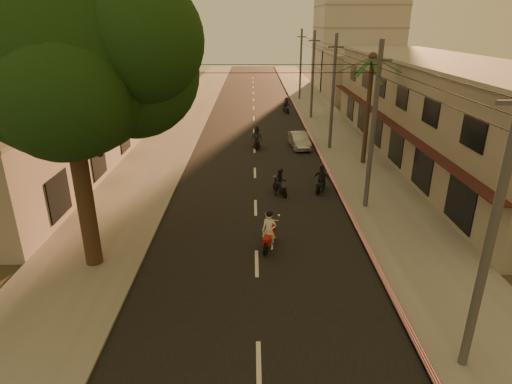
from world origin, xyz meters
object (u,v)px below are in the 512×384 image
(scooter_red, at_px, (269,232))
(scooter_mid_a, at_px, (280,183))
(scooter_far_b, at_px, (286,106))
(parked_car, at_px, (299,140))
(palm_tree, at_px, (372,63))
(scooter_far_a, at_px, (257,138))
(broadleaf_tree, at_px, (75,60))
(scooter_mid_b, at_px, (321,179))

(scooter_red, height_order, scooter_mid_a, scooter_red)
(scooter_far_b, relative_size, parked_car, 0.46)
(palm_tree, distance_m, scooter_far_a, 10.88)
(broadleaf_tree, distance_m, parked_car, 22.46)
(palm_tree, bearing_deg, scooter_far_b, 102.70)
(scooter_red, xyz_separation_m, scooter_mid_a, (0.93, 6.62, -0.09))
(palm_tree, xyz_separation_m, scooter_red, (-7.41, -12.65, -6.28))
(scooter_far_a, distance_m, parked_car, 3.58)
(broadleaf_tree, height_order, scooter_red, broadleaf_tree)
(broadleaf_tree, xyz_separation_m, scooter_mid_b, (10.65, 8.33, -7.67))
(scooter_red, xyz_separation_m, scooter_mid_b, (3.46, 7.12, -0.06))
(palm_tree, bearing_deg, broadleaf_tree, -136.52)
(scooter_mid_a, bearing_deg, scooter_far_a, 74.54)
(scooter_mid_b, height_order, scooter_far_b, scooter_far_b)
(palm_tree, bearing_deg, scooter_mid_a, -137.07)
(broadleaf_tree, xyz_separation_m, scooter_mid_a, (8.13, 7.82, -7.70))
(scooter_mid_a, distance_m, scooter_mid_b, 2.58)
(broadleaf_tree, xyz_separation_m, scooter_red, (7.20, 1.21, -7.61))
(scooter_mid_b, distance_m, parked_car, 10.00)
(broadleaf_tree, distance_m, scooter_far_b, 35.24)
(palm_tree, relative_size, parked_car, 2.09)
(parked_car, bearing_deg, palm_tree, -51.99)
(scooter_mid_a, xyz_separation_m, scooter_far_a, (-1.34, 10.25, 0.09))
(parked_car, bearing_deg, scooter_mid_b, -93.88)
(scooter_far_a, xyz_separation_m, scooter_far_b, (3.55, 14.74, -0.03))
(scooter_mid_a, distance_m, scooter_far_b, 25.09)
(scooter_mid_b, distance_m, scooter_far_a, 10.48)
(palm_tree, distance_m, scooter_far_b, 20.43)
(scooter_mid_a, xyz_separation_m, parked_car, (2.22, 10.50, -0.15))
(scooter_mid_a, bearing_deg, scooter_mid_b, -11.60)
(scooter_far_b, bearing_deg, palm_tree, -93.00)
(scooter_far_b, bearing_deg, scooter_mid_a, -110.76)
(scooter_far_a, distance_m, scooter_far_b, 15.16)
(scooter_red, bearing_deg, broadleaf_tree, -154.36)
(scooter_red, bearing_deg, palm_tree, 75.75)
(scooter_red, bearing_deg, scooter_mid_a, 98.14)
(palm_tree, relative_size, scooter_far_b, 4.54)
(scooter_mid_b, relative_size, scooter_far_b, 0.97)
(scooter_far_a, bearing_deg, scooter_red, -90.61)
(scooter_mid_a, bearing_deg, scooter_far_b, 62.05)
(broadleaf_tree, distance_m, scooter_far_a, 20.75)
(palm_tree, height_order, scooter_mid_a, palm_tree)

